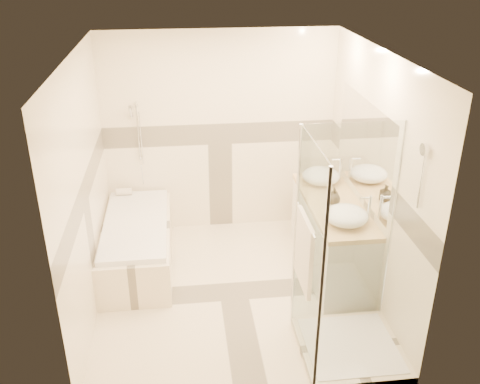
{
  "coord_description": "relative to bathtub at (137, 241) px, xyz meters",
  "views": [
    {
      "loc": [
        -0.48,
        -4.67,
        3.4
      ],
      "look_at": [
        0.1,
        0.25,
        1.05
      ],
      "focal_mm": 40.0,
      "sensor_mm": 36.0,
      "label": 1
    }
  ],
  "objects": [
    {
      "name": "rolled_towel",
      "position": [
        -0.18,
        0.71,
        0.3
      ],
      "size": [
        0.19,
        0.09,
        0.09
      ],
      "primitive_type": "cylinder",
      "rotation": [
        0.0,
        1.57,
        0.0
      ],
      "color": "white",
      "rests_on": "bathtub"
    },
    {
      "name": "shower_enclosure",
      "position": [
        1.86,
        -1.62,
        0.2
      ],
      "size": [
        0.96,
        0.93,
        2.04
      ],
      "color": "#F8E7C6",
      "rests_on": "ground"
    },
    {
      "name": "bathtub",
      "position": [
        0.0,
        0.0,
        0.0
      ],
      "size": [
        0.75,
        1.7,
        0.56
      ],
      "color": "#F8E7C6",
      "rests_on": "ground"
    },
    {
      "name": "faucet_near",
      "position": [
        2.35,
        0.16,
        0.72
      ],
      "size": [
        0.12,
        0.03,
        0.3
      ],
      "color": "silver",
      "rests_on": "vanity"
    },
    {
      "name": "amenity_bottle_b",
      "position": [
        2.13,
        -0.39,
        0.63
      ],
      "size": [
        0.16,
        0.16,
        0.17
      ],
      "primitive_type": "imported",
      "rotation": [
        0.0,
        0.0,
        -0.21
      ],
      "color": "black",
      "rests_on": "vanity"
    },
    {
      "name": "vessel_sink_near",
      "position": [
        2.13,
        0.16,
        0.63
      ],
      "size": [
        0.43,
        0.43,
        0.17
      ],
      "primitive_type": "ellipsoid",
      "color": "white",
      "rests_on": "vanity"
    },
    {
      "name": "vanity",
      "position": [
        2.15,
        -0.35,
        0.12
      ],
      "size": [
        0.58,
        1.62,
        0.85
      ],
      "color": "white",
      "rests_on": "ground"
    },
    {
      "name": "folded_towels",
      "position": [
        2.13,
        0.37,
        0.58
      ],
      "size": [
        0.17,
        0.23,
        0.07
      ],
      "primitive_type": "cube",
      "rotation": [
        0.0,
        0.0,
        -0.2
      ],
      "color": "white",
      "rests_on": "vanity"
    },
    {
      "name": "amenity_bottle_a",
      "position": [
        2.13,
        -0.37,
        0.63
      ],
      "size": [
        0.11,
        0.11,
        0.18
      ],
      "primitive_type": "imported",
      "rotation": [
        0.0,
        0.0,
        -0.39
      ],
      "color": "black",
      "rests_on": "vanity"
    },
    {
      "name": "faucet_far",
      "position": [
        2.35,
        -0.83,
        0.71
      ],
      "size": [
        0.12,
        0.03,
        0.29
      ],
      "color": "silver",
      "rests_on": "vanity"
    },
    {
      "name": "vessel_sink_far",
      "position": [
        2.13,
        -0.83,
        0.63
      ],
      "size": [
        0.43,
        0.43,
        0.17
      ],
      "primitive_type": "ellipsoid",
      "color": "white",
      "rests_on": "vanity"
    },
    {
      "name": "room",
      "position": [
        1.08,
        -0.64,
        0.95
      ],
      "size": [
        2.82,
        3.02,
        2.52
      ],
      "color": "#F3E2C1",
      "rests_on": "ground"
    }
  ]
}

